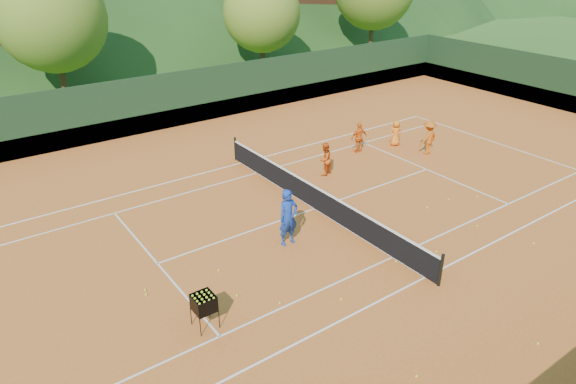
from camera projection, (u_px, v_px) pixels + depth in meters
ground at (315, 209)px, 19.73m from camera, size 400.00×400.00×0.00m
clay_court at (315, 209)px, 19.72m from camera, size 40.00×24.00×0.02m
coach at (288, 217)px, 17.04m from camera, size 0.73×0.48×2.01m
student_a at (325, 159)px, 22.22m from camera, size 0.86×0.76×1.47m
student_b at (359, 138)px, 24.60m from camera, size 0.92×0.49×1.49m
student_c at (396, 133)px, 25.46m from camera, size 0.73×0.59×1.29m
student_d at (428, 138)px, 24.38m from camera, size 1.11×0.70×1.65m
tennis_ball_0 at (341, 299)px, 14.72m from camera, size 0.07×0.07×0.07m
tennis_ball_3 at (280, 303)px, 14.56m from camera, size 0.07×0.07×0.07m
tennis_ball_4 at (417, 376)px, 12.13m from camera, size 0.07×0.07×0.07m
tennis_ball_5 at (477, 197)px, 20.55m from camera, size 0.07×0.07×0.07m
tennis_ball_7 at (534, 243)px, 17.41m from camera, size 0.07×0.07×0.07m
tennis_ball_10 at (219, 270)px, 16.00m from camera, size 0.07×0.07×0.07m
tennis_ball_11 at (237, 296)px, 14.86m from camera, size 0.07×0.07×0.07m
tennis_ball_12 at (477, 226)px, 18.46m from camera, size 0.07×0.07×0.07m
tennis_ball_13 at (436, 252)px, 16.94m from camera, size 0.07×0.07×0.07m
tennis_ball_14 at (396, 261)px, 16.44m from camera, size 0.07×0.07×0.07m
tennis_ball_15 at (449, 200)px, 20.32m from camera, size 0.07×0.07×0.07m
tennis_ball_16 at (427, 208)px, 19.72m from camera, size 0.07×0.07×0.07m
tennis_ball_17 at (145, 290)px, 15.10m from camera, size 0.07×0.07×0.07m
tennis_ball_18 at (538, 344)px, 13.10m from camera, size 0.07×0.07×0.07m
tennis_ball_19 at (146, 295)px, 14.91m from camera, size 0.07×0.07×0.07m
court_lines at (315, 208)px, 19.72m from camera, size 23.83×11.03×0.00m
tennis_net at (315, 197)px, 19.50m from camera, size 0.10×12.07×1.10m
perimeter_fence at (316, 179)px, 19.16m from camera, size 40.40×24.24×3.00m
ball_hopper at (204, 304)px, 13.42m from camera, size 0.57×0.57×1.00m
tree_b at (51, 17)px, 29.91m from camera, size 6.40×6.40×8.40m
tree_c at (262, 13)px, 36.76m from camera, size 5.60×5.60×7.35m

